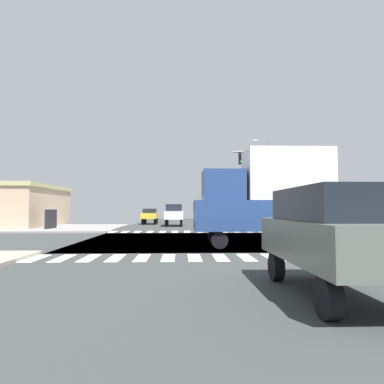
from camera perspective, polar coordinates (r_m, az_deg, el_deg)
name	(u,v)px	position (r m, az deg, el deg)	size (l,w,h in m)	color
ground	(202,240)	(20.50, 1.69, -8.14)	(90.00, 90.00, 0.05)	#333736
sidewalk_corner_ne	(328,227)	(35.43, 21.96, -5.53)	(12.00, 12.00, 0.14)	gray
sidewalk_corner_nw	(56,228)	(34.48, -21.90, -5.61)	(12.00, 12.00, 0.14)	gray
crosswalk_near	(207,257)	(13.25, 2.62, -10.94)	(13.50, 2.00, 0.01)	white
crosswalk_far	(193,232)	(27.76, 0.21, -6.68)	(13.50, 2.00, 0.01)	white
traffic_signal_mast	(274,170)	(29.22, 13.62, 3.69)	(5.65, 0.55, 7.03)	gray
street_lamp	(267,175)	(35.86, 12.43, 2.78)	(1.78, 0.32, 9.05)	gray
sedan_nearside_1	(150,215)	(41.58, -7.07, -3.84)	(1.80, 4.30, 1.88)	black
suv_crossing_1	(332,231)	(8.01, 22.41, -6.06)	(1.96, 4.60, 2.34)	black
box_truck_queued_1	(270,195)	(17.48, 13.00, -0.49)	(7.20, 2.40, 4.85)	black
suv_leading_2	(174,213)	(36.98, -3.04, -3.55)	(1.96, 4.60, 2.34)	black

